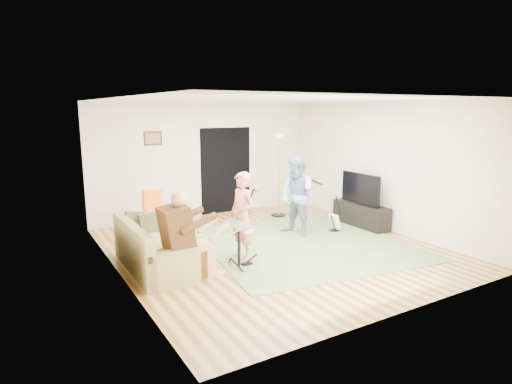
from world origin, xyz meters
TOP-DOWN VIEW (x-y plane):
  - floor at (0.00, 0.00)m, footprint 6.00×6.00m
  - walls at (0.00, 0.00)m, footprint 5.50×6.00m
  - ceiling at (0.00, 0.00)m, footprint 6.00×6.00m
  - window_blinds at (-2.74, 0.20)m, footprint 0.00×2.05m
  - doorway at (0.55, 2.99)m, footprint 2.10×0.00m
  - picture_frame at (-1.25, 2.99)m, footprint 0.42×0.03m
  - area_rug at (0.68, -0.06)m, footprint 4.15×4.23m
  - sofa at (-2.29, 0.10)m, footprint 0.80×1.95m
  - drummer at (-1.87, -0.55)m, footprint 0.89×0.50m
  - drum_kit at (-1.00, -0.55)m, footprint 0.41×0.73m
  - singer at (-0.76, -0.22)m, footprint 0.42×0.59m
  - microphone at (-0.56, -0.22)m, footprint 0.06×0.06m
  - guitarist at (0.89, 0.45)m, footprint 0.82×0.93m
  - guitar_held at (1.09, 0.45)m, footprint 0.29×0.61m
  - guitar_spare at (1.73, 0.26)m, footprint 0.27×0.24m
  - torchiere_lamp at (1.46, 1.99)m, footprint 0.35×0.35m
  - dining_chair at (-1.65, 1.63)m, footprint 0.51×0.53m
  - tv_cabinet at (2.50, 0.29)m, footprint 0.40×1.40m
  - television at (2.45, 0.29)m, footprint 0.06×1.09m

SIDE VIEW (x-z plane):
  - floor at x=0.00m, z-range 0.00..0.00m
  - area_rug at x=0.68m, z-range 0.00..0.02m
  - guitar_spare at x=1.73m, z-range -0.16..0.59m
  - tv_cabinet at x=2.50m, z-range 0.00..0.50m
  - sofa at x=-2.29m, z-range -0.13..0.66m
  - drum_kit at x=-1.00m, z-range -0.05..0.70m
  - dining_chair at x=-1.65m, z-range -0.14..0.84m
  - drummer at x=-1.87m, z-range -0.15..1.22m
  - singer at x=-0.76m, z-range 0.00..1.51m
  - guitarist at x=0.89m, z-range 0.00..1.61m
  - television at x=2.45m, z-range 0.52..1.18m
  - doorway at x=0.55m, z-range 0.00..2.10m
  - guitar_held at x=1.09m, z-range 0.96..1.22m
  - microphone at x=-0.56m, z-range 1.01..1.25m
  - torchiere_lamp at x=1.46m, z-range 0.36..2.33m
  - walls at x=0.00m, z-range 0.00..2.70m
  - window_blinds at x=-2.74m, z-range 0.53..2.58m
  - picture_frame at x=-1.25m, z-range 1.74..2.06m
  - ceiling at x=0.00m, z-range 2.70..2.70m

